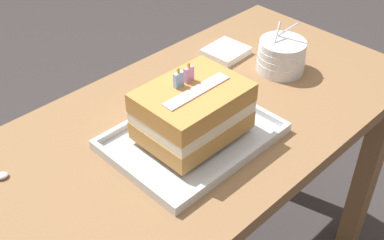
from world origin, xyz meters
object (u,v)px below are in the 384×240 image
foil_tray (193,138)px  napkin_pile (226,52)px  bowl_stack (281,56)px  birthday_cake (193,111)px

foil_tray → napkin_pile: size_ratio=3.12×
foil_tray → bowl_stack: (0.38, 0.04, 0.04)m
bowl_stack → napkin_pile: size_ratio=1.21×
birthday_cake → bowl_stack: (0.38, 0.04, -0.04)m
napkin_pile → foil_tray: bearing=-148.9°
foil_tray → birthday_cake: 0.08m
foil_tray → napkin_pile: 0.40m
birthday_cake → bowl_stack: size_ratio=1.61×
birthday_cake → napkin_pile: (0.34, 0.20, -0.07)m
bowl_stack → birthday_cake: bearing=-173.4°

